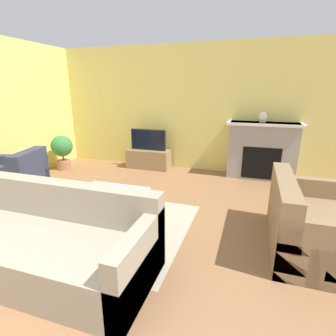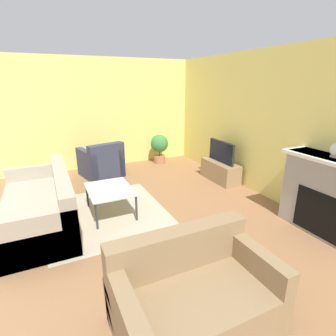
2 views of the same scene
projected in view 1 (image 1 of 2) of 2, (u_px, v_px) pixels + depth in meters
name	position (u px, v px, depth m)	size (l,w,h in m)	color
wall_back	(181.00, 109.00, 5.82)	(8.78, 0.06, 2.70)	#EADB72
area_rug	(109.00, 225.00, 3.56)	(2.12, 1.90, 0.00)	#B7A88E
fireplace	(262.00, 150.00, 5.30)	(1.43, 0.47, 1.14)	#9E9993
tv_stand	(149.00, 159.00, 6.07)	(0.99, 0.39, 0.43)	#997A56
tv	(148.00, 140.00, 5.94)	(0.82, 0.06, 0.47)	#232328
couch_sectional	(48.00, 243.00, 2.63)	(2.20, 0.97, 0.82)	#9E937F
couch_loveseat	(308.00, 225.00, 2.96)	(0.86, 1.40, 0.82)	#8C704C
armchair_by_window	(15.00, 181.00, 4.35)	(1.03, 1.00, 0.82)	#33384C
coffee_table	(110.00, 196.00, 3.51)	(0.92, 0.70, 0.44)	#333338
potted_plant	(62.00, 149.00, 5.91)	(0.47, 0.47, 0.78)	#AD704C
mantel_clock	(263.00, 117.00, 5.13)	(0.17, 0.07, 0.20)	beige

